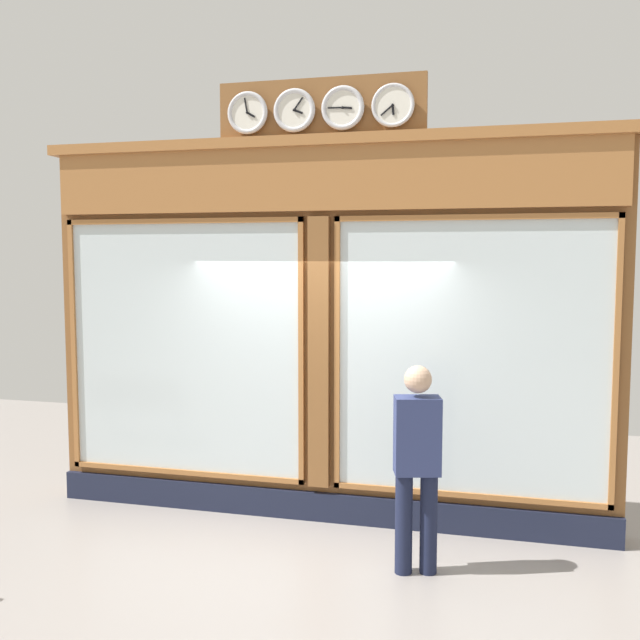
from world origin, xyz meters
TOP-DOWN VIEW (x-y plane):
  - shop_facade at (0.00, -0.13)m, footprint 5.59×0.42m
  - pedestrian at (-1.03, 0.92)m, footprint 0.40×0.30m

SIDE VIEW (x-z plane):
  - pedestrian at x=-1.03m, z-range 0.09..1.78m
  - shop_facade at x=0.00m, z-range -0.23..3.95m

